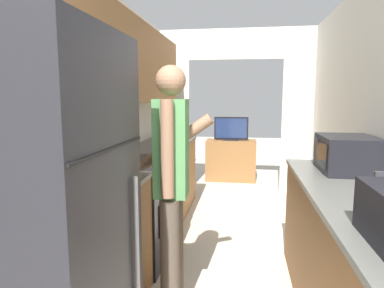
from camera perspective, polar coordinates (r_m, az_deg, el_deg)
name	(u,v)px	position (r m, az deg, el deg)	size (l,w,h in m)	color
wall_left	(96,96)	(3.04, -15.71, 7.71)	(0.38, 7.03, 2.50)	silver
wall_far_with_doorway	(235,102)	(5.29, 7.15, 6.99)	(2.71, 0.06, 2.50)	silver
counter_left	(149,193)	(3.76, -7.17, -8.11)	(0.62, 3.19, 0.92)	brown
counter_right	(360,271)	(2.40, 26.25, -18.48)	(0.62, 2.35, 0.92)	brown
refrigerator	(35,232)	(1.74, -24.75, -13.23)	(0.79, 0.77, 1.78)	black
range_oven	(133,210)	(3.24, -9.83, -10.76)	(0.66, 0.79, 1.06)	black
person	(172,186)	(2.28, -3.41, -6.94)	(0.54, 0.38, 1.70)	#4C4238
microwave	(347,154)	(2.89, 24.43, -1.51)	(0.40, 0.54, 0.27)	black
tv_cabinet	(231,160)	(6.18, 6.48, -2.69)	(0.88, 0.42, 0.73)	brown
television	(231,129)	(6.06, 6.55, 2.51)	(0.59, 0.16, 0.41)	black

